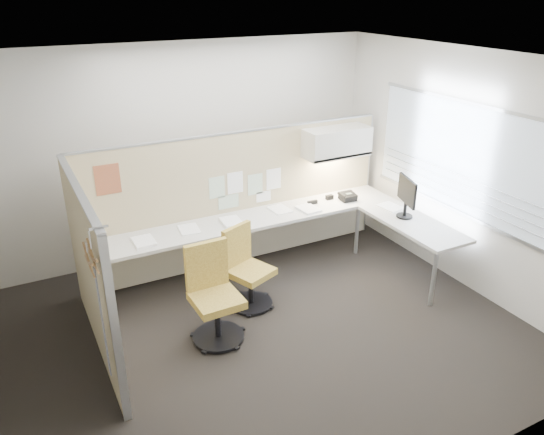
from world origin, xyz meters
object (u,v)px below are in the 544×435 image
desk (281,226)px  phone (347,197)px  chair_left (214,297)px  chair_right (246,270)px  monitor (407,195)px

desk → phone: size_ratio=18.42×
chair_left → phone: chair_left is taller
chair_right → monitor: bearing=-26.4°
chair_right → monitor: monitor is taller
desk → chair_left: size_ratio=3.91×
monitor → chair_left: bearing=113.0°
chair_left → monitor: (2.68, 0.24, 0.55)m
monitor → phone: monitor is taller
desk → phone: phone is taller
desk → phone: bearing=4.3°
chair_right → monitor: 2.21m
chair_left → monitor: monitor is taller
desk → chair_right: bearing=-143.8°
monitor → phone: bearing=38.9°
phone → chair_left: bearing=-153.3°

